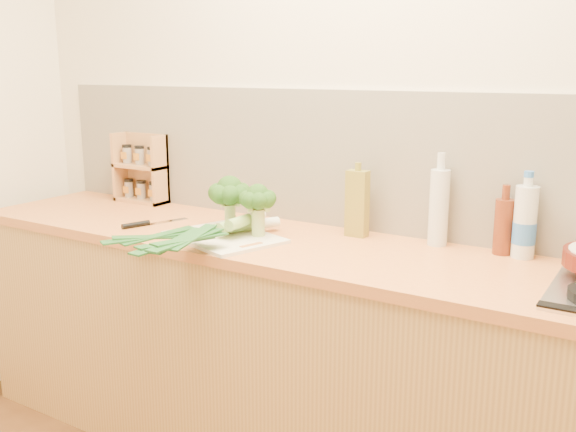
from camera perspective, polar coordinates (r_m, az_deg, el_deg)
name	(u,v)px	position (r m, az deg, el deg)	size (l,w,h in m)	color
room_shell	(370,162)	(2.48, 7.33, 4.76)	(3.50, 3.50, 3.50)	beige
counter	(332,365)	(2.44, 3.93, -13.05)	(3.20, 0.62, 0.90)	tan
chopping_board	(224,237)	(2.40, -5.69, -1.89)	(0.41, 0.30, 0.01)	silver
broccoli_left	(230,193)	(2.49, -5.21, 2.06)	(0.17, 0.17, 0.20)	#9BB469
broccoli_right	(258,200)	(2.36, -2.69, 1.41)	(0.14, 0.14, 0.20)	#9BB469
leek_front	(215,229)	(2.40, -6.55, -1.19)	(0.38, 0.61, 0.04)	white
leek_mid	(217,229)	(2.33, -6.30, -1.18)	(0.11, 0.66, 0.04)	white
leek_back	(224,227)	(2.28, -5.70, -0.99)	(0.10, 0.61, 0.04)	white
chefs_knife	(144,224)	(2.65, -12.68, -0.68)	(0.12, 0.28, 0.02)	silver
spice_rack	(143,172)	(3.11, -12.79, 3.82)	(0.27, 0.11, 0.32)	tan
oil_tin	(357,203)	(2.42, 6.17, 1.16)	(0.08, 0.05, 0.28)	olive
glass_bottle	(439,206)	(2.34, 13.27, 0.85)	(0.07, 0.07, 0.33)	silver
amber_bottle	(504,225)	(2.29, 18.61, -0.80)	(0.06, 0.06, 0.24)	#602712
water_bottle	(525,224)	(2.27, 20.30, -0.68)	(0.08, 0.08, 0.27)	silver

